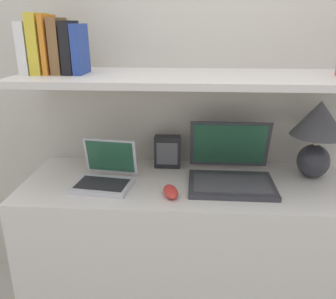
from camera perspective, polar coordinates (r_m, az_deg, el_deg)
name	(u,v)px	position (r m, az deg, el deg)	size (l,w,h in m)	color
wall_back	(190,62)	(1.78, 3.50, 13.78)	(6.00, 0.05, 2.40)	beige
desk	(186,250)	(1.76, 2.84, -15.84)	(1.45, 0.53, 0.71)	silver
back_riser	(187,184)	(1.90, 3.10, -5.47)	(1.45, 0.04, 1.15)	beige
shelf	(189,78)	(1.52, 3.40, 11.38)	(1.45, 0.48, 0.03)	silver
table_lamp	(318,130)	(1.70, 22.89, 2.89)	(0.24, 0.24, 0.35)	#2D2D33
laptop_large	(231,171)	(1.59, 10.02, -3.44)	(0.37, 0.35, 0.25)	#333338
laptop_small	(105,176)	(1.57, -10.02, -4.13)	(0.27, 0.25, 0.19)	silver
computer_mouse	(171,192)	(1.45, 0.41, -6.76)	(0.09, 0.12, 0.04)	red
router_box	(167,152)	(1.72, -0.09, -0.34)	(0.13, 0.06, 0.16)	black
book_white	(29,48)	(1.66, -21.43, 14.93)	(0.04, 0.16, 0.21)	silver
book_yellow	(40,44)	(1.64, -19.90, 15.65)	(0.04, 0.16, 0.24)	gold
book_orange	(49,45)	(1.62, -18.50, 15.67)	(0.02, 0.16, 0.24)	orange
book_brown	(59,46)	(1.61, -17.11, 15.56)	(0.04, 0.14, 0.22)	brown
book_black	(70,48)	(1.59, -15.40, 15.47)	(0.04, 0.15, 0.21)	black
book_blue	(80,49)	(1.58, -13.90, 15.36)	(0.04, 0.15, 0.20)	#284293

